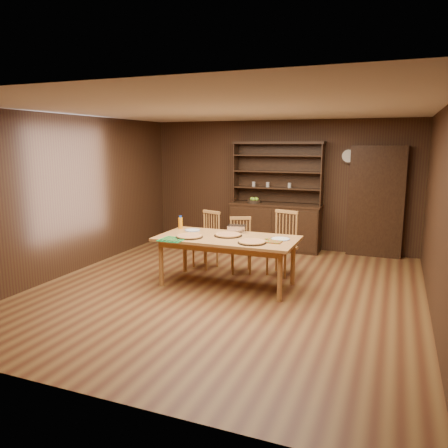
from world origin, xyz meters
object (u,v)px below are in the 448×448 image
at_px(dining_table, 227,242).
at_px(china_hutch, 276,220).
at_px(chair_left, 208,237).
at_px(juice_bottle, 180,223).
at_px(chair_right, 283,241).
at_px(chair_center, 241,243).

bearing_deg(dining_table, china_hutch, 88.34).
height_order(china_hutch, chair_left, china_hutch).
bearing_deg(chair_left, juice_bottle, -99.62).
bearing_deg(chair_right, china_hutch, 122.87).
height_order(chair_left, chair_center, chair_left).
height_order(china_hutch, juice_bottle, china_hutch).
bearing_deg(chair_right, dining_table, -111.41).
xyz_separation_m(china_hutch, chair_right, (0.56, -1.63, -0.04)).
distance_m(china_hutch, chair_left, 1.85).
distance_m(chair_center, chair_right, 0.71).
height_order(chair_left, chair_right, chair_right).
xyz_separation_m(china_hutch, chair_left, (-0.76, -1.69, -0.08)).
relative_size(chair_right, juice_bottle, 4.92).
bearing_deg(juice_bottle, dining_table, -19.29).
bearing_deg(china_hutch, juice_bottle, -115.29).
bearing_deg(chair_center, dining_table, -110.01).
bearing_deg(dining_table, chair_left, 129.28).
relative_size(chair_center, chair_right, 0.88).
height_order(chair_center, chair_right, chair_right).
distance_m(china_hutch, chair_center, 1.77).
relative_size(china_hutch, chair_right, 2.07).
height_order(dining_table, juice_bottle, juice_bottle).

